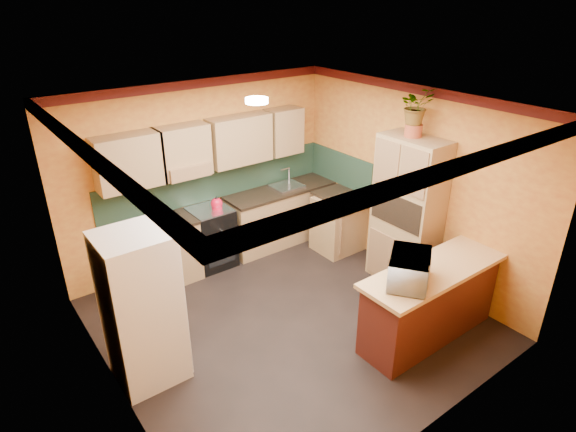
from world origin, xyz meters
The scene contains 15 objects.
room_shell centered at (0.02, 0.28, 2.09)m, with size 4.24×4.24×2.72m.
base_cabinets_back centered at (0.54, 1.80, 0.44)m, with size 3.65×0.60×0.88m, color #A27655.
countertop_back centered at (0.54, 1.80, 0.90)m, with size 3.65×0.62×0.04m, color black.
stove centered at (-0.09, 1.80, 0.46)m, with size 0.58×0.58×0.91m, color black.
kettle centered at (0.01, 1.75, 1.00)m, with size 0.17×0.17×0.18m, color red, non-canonical shape.
sink centered at (1.31, 1.80, 0.94)m, with size 0.48×0.40×0.03m, color silver.
base_cabinets_right centered at (1.80, 1.02, 0.44)m, with size 0.60×0.80×0.88m, color #A27655.
countertop_right centered at (1.80, 1.02, 0.90)m, with size 0.62×0.80×0.04m, color black.
fridge centered at (-1.75, 0.16, 0.85)m, with size 0.68×0.66×1.70m, color white.
pantry centered at (1.85, -0.20, 1.05)m, with size 0.48×0.90×2.10m, color #A27655.
fern_pot centered at (1.85, -0.15, 2.18)m, with size 0.22×0.22×0.16m, color #9C4325.
fern centered at (1.85, -0.15, 2.49)m, with size 0.41×0.36×0.46m, color #A27655.
breakfast_bar centered at (1.15, -1.21, 0.44)m, with size 1.80×0.55×0.88m, color #512513.
bar_top centered at (1.15, -1.21, 0.91)m, with size 1.90×0.65×0.05m, color tan.
microwave centered at (0.69, -1.21, 1.10)m, with size 0.60×0.41×0.33m, color white.
Camera 1 is at (-2.96, -3.94, 3.79)m, focal length 30.00 mm.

